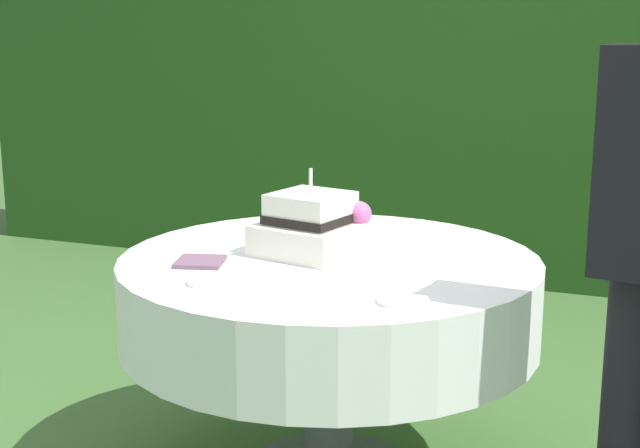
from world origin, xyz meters
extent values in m
cube|color=#234C19|center=(0.00, 2.70, 1.24)|extent=(6.60, 0.64, 2.48)
cylinder|color=#4C4C51|center=(0.00, 0.00, 0.36)|extent=(0.16, 0.16, 0.71)
cylinder|color=olive|center=(0.00, 0.00, 0.72)|extent=(1.27, 1.27, 0.03)
cylinder|color=white|center=(0.00, 0.00, 0.61)|extent=(1.30, 1.30, 0.26)
cube|color=silver|center=(-0.07, 0.03, 0.79)|extent=(0.35, 0.35, 0.10)
cube|color=silver|center=(-0.07, 0.03, 0.89)|extent=(0.26, 0.26, 0.10)
cube|color=black|center=(-0.07, 0.03, 0.86)|extent=(0.27, 0.27, 0.03)
sphere|color=#C6599E|center=(0.06, 0.11, 0.86)|extent=(0.08, 0.08, 0.08)
cylinder|color=silver|center=(-0.07, 0.03, 0.97)|extent=(0.01, 0.01, 0.08)
cylinder|color=white|center=(0.34, -0.36, 0.75)|extent=(0.13, 0.13, 0.01)
cylinder|color=white|center=(-0.21, -0.39, 0.75)|extent=(0.12, 0.12, 0.01)
cube|color=#6B4C60|center=(-0.34, -0.21, 0.75)|extent=(0.17, 0.17, 0.01)
cylinder|color=white|center=(0.93, 0.37, 0.23)|extent=(0.03, 0.03, 0.45)
cylinder|color=black|center=(0.90, -0.26, 0.42)|extent=(0.12, 0.12, 0.85)
camera|label=1|loc=(0.94, -2.52, 1.45)|focal=50.41mm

